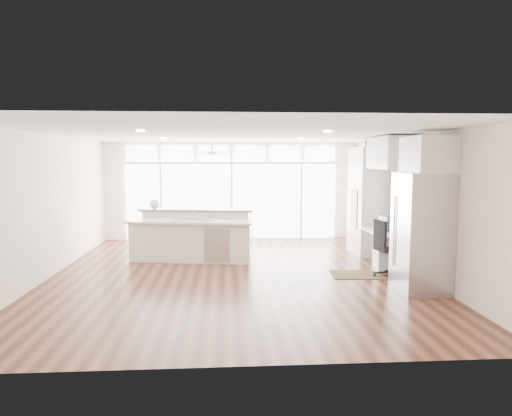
{
  "coord_description": "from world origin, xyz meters",
  "views": [
    {
      "loc": [
        -0.16,
        -8.7,
        2.22
      ],
      "look_at": [
        0.45,
        0.6,
        1.23
      ],
      "focal_mm": 32.0,
      "sensor_mm": 36.0,
      "label": 1
    }
  ],
  "objects": [
    {
      "name": "transom_row",
      "position": [
        0.0,
        3.94,
        2.38
      ],
      "size": [
        5.9,
        0.06,
        0.4
      ],
      "primitive_type": "cube",
      "color": "white",
      "rests_on": "wall_back"
    },
    {
      "name": "framed_photos",
      "position": [
        3.46,
        0.92,
        1.4
      ],
      "size": [
        0.06,
        0.22,
        0.8
      ],
      "primitive_type": "cube",
      "color": "black",
      "rests_on": "wall_right"
    },
    {
      "name": "wall_left",
      "position": [
        -3.5,
        0.0,
        1.35
      ],
      "size": [
        0.04,
        8.0,
        2.7
      ],
      "primitive_type": "cube",
      "color": "white",
      "rests_on": "floor"
    },
    {
      "name": "wall_right",
      "position": [
        3.5,
        0.0,
        1.35
      ],
      "size": [
        0.04,
        8.0,
        2.7
      ],
      "primitive_type": "cube",
      "color": "white",
      "rests_on": "floor"
    },
    {
      "name": "ceiling",
      "position": [
        0.0,
        0.0,
        2.7
      ],
      "size": [
        7.0,
        8.0,
        0.02
      ],
      "primitive_type": "cube",
      "color": "white",
      "rests_on": "wall_back"
    },
    {
      "name": "desk_window",
      "position": [
        3.46,
        0.3,
        1.55
      ],
      "size": [
        0.04,
        0.85,
        0.85
      ],
      "primitive_type": "cube",
      "color": "white",
      "rests_on": "wall_right"
    },
    {
      "name": "glass_wall",
      "position": [
        0.0,
        3.94,
        1.05
      ],
      "size": [
        5.8,
        0.06,
        2.08
      ],
      "primitive_type": "cube",
      "color": "white",
      "rests_on": "wall_back"
    },
    {
      "name": "oven_cabinet",
      "position": [
        3.17,
        1.8,
        1.25
      ],
      "size": [
        0.64,
        1.2,
        2.5
      ],
      "primitive_type": "cube",
      "color": "silver",
      "rests_on": "floor"
    },
    {
      "name": "fishbowl",
      "position": [
        -1.8,
        1.82,
        1.2
      ],
      "size": [
        0.28,
        0.28,
        0.23
      ],
      "primitive_type": "sphere",
      "rotation": [
        0.0,
        0.0,
        -0.27
      ],
      "color": "silver",
      "rests_on": "kitchen_island"
    },
    {
      "name": "refrigerator",
      "position": [
        3.11,
        -1.35,
        1.0
      ],
      "size": [
        0.76,
        0.9,
        2.0
      ],
      "primitive_type": "cube",
      "color": "#A7A6AB",
      "rests_on": "floor"
    },
    {
      "name": "fridge_cabinet",
      "position": [
        3.17,
        -1.35,
        2.3
      ],
      "size": [
        0.64,
        0.9,
        0.6
      ],
      "primitive_type": "cube",
      "color": "silver",
      "rests_on": "wall_right"
    },
    {
      "name": "wall_front",
      "position": [
        0.0,
        -4.0,
        1.35
      ],
      "size": [
        7.0,
        0.04,
        2.7
      ],
      "primitive_type": "cube",
      "color": "white",
      "rests_on": "floor"
    },
    {
      "name": "ceiling_fan",
      "position": [
        -0.5,
        2.8,
        2.48
      ],
      "size": [
        1.16,
        1.16,
        0.32
      ],
      "primitive_type": "cube",
      "color": "silver",
      "rests_on": "ceiling"
    },
    {
      "name": "potted_plant",
      "position": [
        3.17,
        1.8,
        2.63
      ],
      "size": [
        0.35,
        0.38,
        0.26
      ],
      "primitive_type": "imported",
      "rotation": [
        0.0,
        0.0,
        0.17
      ],
      "color": "#285926",
      "rests_on": "oven_cabinet"
    },
    {
      "name": "keyboard",
      "position": [
        2.88,
        0.3,
        0.77
      ],
      "size": [
        0.13,
        0.35,
        0.02
      ],
      "primitive_type": "cube",
      "rotation": [
        0.0,
        0.0,
        -0.01
      ],
      "color": "silver",
      "rests_on": "desk_nook"
    },
    {
      "name": "floor",
      "position": [
        0.0,
        0.0,
        -0.01
      ],
      "size": [
        7.0,
        8.0,
        0.02
      ],
      "primitive_type": "cube",
      "color": "#3D1E12",
      "rests_on": "ground"
    },
    {
      "name": "recessed_lights",
      "position": [
        0.0,
        0.2,
        2.68
      ],
      "size": [
        3.4,
        3.0,
        0.02
      ],
      "primitive_type": "cube",
      "color": "silver",
      "rests_on": "ceiling"
    },
    {
      "name": "desk_nook",
      "position": [
        3.13,
        0.3,
        0.38
      ],
      "size": [
        0.72,
        1.3,
        0.76
      ],
      "primitive_type": "cube",
      "color": "silver",
      "rests_on": "floor"
    },
    {
      "name": "wall_back",
      "position": [
        0.0,
        4.0,
        1.35
      ],
      "size": [
        7.0,
        0.04,
        2.7
      ],
      "primitive_type": "cube",
      "color": "white",
      "rests_on": "floor"
    },
    {
      "name": "rug",
      "position": [
        2.35,
        -0.25,
        0.01
      ],
      "size": [
        1.01,
        0.77,
        0.01
      ],
      "primitive_type": "cube",
      "rotation": [
        0.0,
        0.0,
        -0.09
      ],
      "color": "#31220F",
      "rests_on": "floor"
    },
    {
      "name": "office_chair",
      "position": [
        2.94,
        -0.32,
        0.53
      ],
      "size": [
        0.65,
        0.62,
        1.07
      ],
      "primitive_type": "cube",
      "rotation": [
        0.0,
        0.0,
        0.21
      ],
      "color": "black",
      "rests_on": "floor"
    },
    {
      "name": "kitchen_island",
      "position": [
        -0.92,
        1.27,
        0.54
      ],
      "size": [
        2.87,
        1.44,
        1.09
      ],
      "primitive_type": "cube",
      "rotation": [
        0.0,
        0.0,
        -0.16
      ],
      "color": "silver",
      "rests_on": "floor"
    },
    {
      "name": "upper_cabinets",
      "position": [
        3.17,
        0.3,
        2.35
      ],
      "size": [
        0.64,
        1.3,
        0.64
      ],
      "primitive_type": "cube",
      "color": "silver",
      "rests_on": "wall_right"
    },
    {
      "name": "monitor",
      "position": [
        3.05,
        0.3,
        0.94
      ],
      "size": [
        0.13,
        0.43,
        0.36
      ],
      "primitive_type": "cube",
      "rotation": [
        0.0,
        0.0,
        0.13
      ],
      "color": "black",
      "rests_on": "desk_nook"
    }
  ]
}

